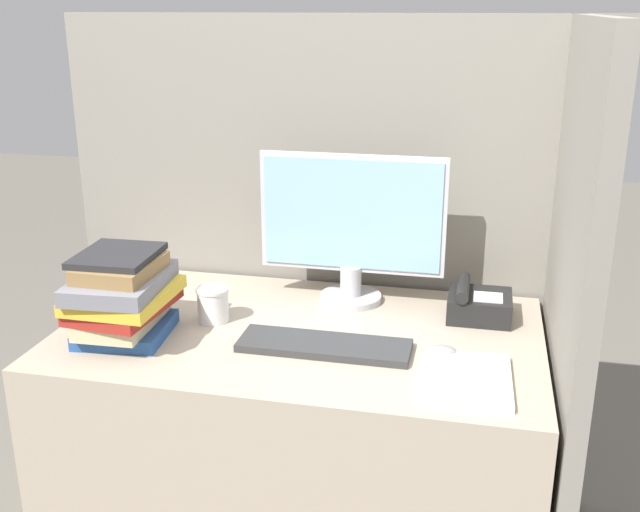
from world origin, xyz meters
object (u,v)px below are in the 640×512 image
object	(u,v)px
desk_telephone	(478,304)
mouse	(442,351)
book_stack	(123,297)
monitor	(352,229)
coffee_cup	(213,304)
keyboard	(324,346)

from	to	relation	value
desk_telephone	mouse	bearing A→B (deg)	-106.42
desk_telephone	book_stack	bearing A→B (deg)	-159.43
monitor	coffee_cup	bearing A→B (deg)	-146.29
coffee_cup	book_stack	world-z (taller)	book_stack
monitor	mouse	bearing A→B (deg)	-47.79
keyboard	desk_telephone	world-z (taller)	desk_telephone
monitor	keyboard	distance (m)	0.41
mouse	coffee_cup	distance (m)	0.66
mouse	coffee_cup	world-z (taller)	coffee_cup
monitor	book_stack	xyz separation A→B (m)	(-0.55, -0.40, -0.11)
keyboard	book_stack	xyz separation A→B (m)	(-0.54, -0.05, 0.11)
keyboard	coffee_cup	size ratio (longest dim) A/B	4.56
mouse	book_stack	world-z (taller)	book_stack
mouse	coffee_cup	bearing A→B (deg)	172.06
keyboard	monitor	bearing A→B (deg)	88.87
keyboard	book_stack	bearing A→B (deg)	-175.10
monitor	mouse	world-z (taller)	monitor
monitor	coffee_cup	xyz separation A→B (m)	(-0.35, -0.24, -0.18)
book_stack	desk_telephone	size ratio (longest dim) A/B	1.76
monitor	mouse	distance (m)	0.49
book_stack	desk_telephone	distance (m)	0.99
mouse	monitor	bearing A→B (deg)	132.21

